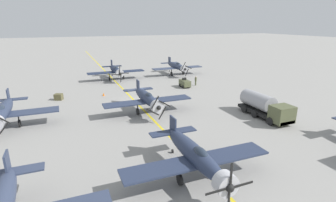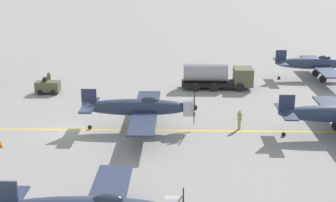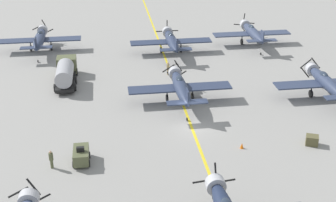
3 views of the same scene
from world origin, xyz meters
name	(u,v)px [view 3 (image 3 of 3)]	position (x,y,z in m)	size (l,w,h in m)	color
ground_plane	(191,126)	(0.00, 0.00, 0.00)	(400.00, 400.00, 0.00)	gray
taxiway_stripe	(191,126)	(0.00, 0.00, 0.00)	(0.30, 160.00, 0.01)	yellow
airplane_far_center	(171,40)	(1.15, 22.31, 2.01)	(12.00, 9.98, 3.80)	#28324C
airplane_mid_center	(180,87)	(-0.23, 5.72, 2.01)	(12.00, 9.98, 3.65)	#29334D
airplane_mid_right	(326,82)	(16.95, 4.63, 2.01)	(12.00, 9.98, 3.65)	#2D3751
airplane_far_right	(252,32)	(14.15, 24.41, 2.01)	(12.00, 9.98, 3.80)	#323D56
airplane_far_left	(40,39)	(-18.11, 25.84, 2.01)	(12.00, 9.98, 3.66)	#2C3750
fuel_tanker	(65,72)	(-13.70, 13.31, 1.51)	(2.68, 8.00, 2.98)	black
tow_tractor	(81,155)	(-11.30, -5.50, 0.79)	(1.57, 2.60, 1.79)	#515638
ground_crew_walking	(168,68)	(-0.48, 14.22, 0.96)	(0.38, 0.38, 1.76)	tan
ground_crew_inspecting	(51,159)	(-13.93, -6.05, 0.99)	(0.39, 0.39, 1.81)	#515638
supply_crate_by_tanker	(312,140)	(11.07, -5.43, 0.49)	(1.18, 0.98, 0.98)	brown
traffic_cone	(242,146)	(4.06, -5.14, 0.28)	(0.36, 0.36, 0.55)	orange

